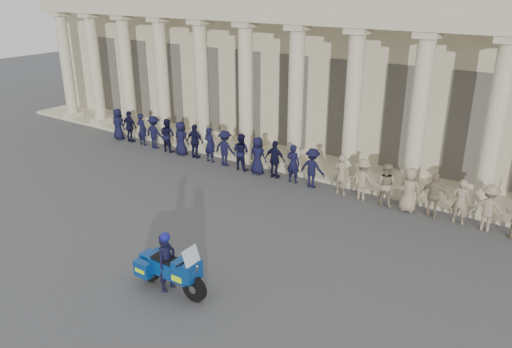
{
  "coord_description": "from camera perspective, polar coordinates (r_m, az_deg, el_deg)",
  "views": [
    {
      "loc": [
        9.14,
        -10.01,
        7.91
      ],
      "look_at": [
        -0.1,
        3.33,
        1.6
      ],
      "focal_mm": 35.0,
      "sensor_mm": 36.0,
      "label": 1
    }
  ],
  "objects": [
    {
      "name": "officer_rank",
      "position": [
        21.22,
        1.94,
        1.72
      ],
      "size": [
        20.04,
        0.63,
        1.65
      ],
      "color": "black",
      "rests_on": "ground"
    },
    {
      "name": "ground",
      "position": [
        15.69,
        -6.73,
        -9.19
      ],
      "size": [
        90.0,
        90.0,
        0.0
      ],
      "primitive_type": "plane",
      "color": "#434346",
      "rests_on": "ground"
    },
    {
      "name": "motorcycle",
      "position": [
        13.83,
        -9.7,
        -10.66
      ],
      "size": [
        2.41,
        0.98,
        1.55
      ],
      "rotation": [
        0.0,
        0.0,
        0.01
      ],
      "color": "black",
      "rests_on": "ground"
    },
    {
      "name": "rider",
      "position": [
        13.81,
        -10.17,
        -9.8
      ],
      "size": [
        0.4,
        0.6,
        1.74
      ],
      "rotation": [
        0.0,
        0.0,
        1.58
      ],
      "color": "black",
      "rests_on": "ground"
    },
    {
      "name": "building",
      "position": [
        26.6,
        14.72,
        13.26
      ],
      "size": [
        40.0,
        12.5,
        9.0
      ],
      "color": "#BFB38F",
      "rests_on": "ground"
    }
  ]
}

